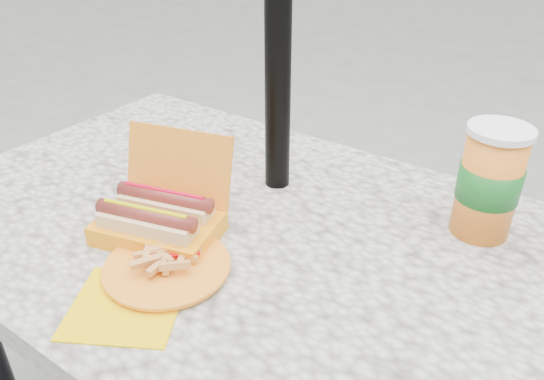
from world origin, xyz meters
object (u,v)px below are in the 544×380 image
Objects in this scene: umbrella_pole at (278,9)px; fries_plate at (164,268)px; hotdog_box at (159,217)px; soda_cup at (489,182)px.

fries_plate is at bearing -86.93° from umbrella_pole.
hotdog_box is 0.11m from fries_plate.
hotdog_box is 1.21× the size of soda_cup.
umbrella_pole is 0.47m from soda_cup.
soda_cup is (0.38, 0.41, 0.09)m from fries_plate.
soda_cup is at bearing 9.24° from umbrella_pole.
umbrella_pole is at bearing -170.76° from soda_cup.
soda_cup reaches higher than hotdog_box.
hotdog_box is (-0.06, -0.27, -0.31)m from umbrella_pole.
umbrella_pole is 10.90× the size of soda_cup.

